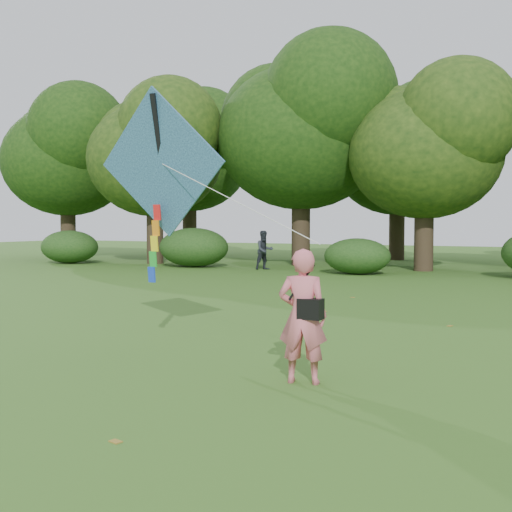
% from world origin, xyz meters
% --- Properties ---
extents(ground, '(100.00, 100.00, 0.00)m').
position_xyz_m(ground, '(0.00, 0.00, 0.00)').
color(ground, '#265114').
rests_on(ground, ground).
extents(man_kite_flyer, '(0.70, 0.54, 1.72)m').
position_xyz_m(man_kite_flyer, '(0.55, 0.16, 0.86)').
color(man_kite_flyer, '#DC6775').
rests_on(man_kite_flyer, ground).
extents(bystander_left, '(1.02, 1.04, 1.69)m').
position_xyz_m(bystander_left, '(-8.34, 17.67, 0.85)').
color(bystander_left, '#242830').
rests_on(bystander_left, ground).
extents(crossbody_bag, '(0.43, 0.20, 0.70)m').
position_xyz_m(crossbody_bag, '(0.67, 0.13, 0.97)').
color(crossbody_bag, black).
rests_on(crossbody_bag, ground).
extents(flying_kite, '(4.53, 1.76, 3.19)m').
position_xyz_m(flying_kite, '(-2.49, 1.46, 2.97)').
color(flying_kite, '#286BAE').
rests_on(flying_kite, ground).
extents(shrub_band, '(39.15, 3.22, 1.88)m').
position_xyz_m(shrub_band, '(-0.72, 17.60, 0.86)').
color(shrub_band, '#264919').
rests_on(shrub_band, ground).
extents(fallen_leaves, '(8.21, 15.08, 0.01)m').
position_xyz_m(fallen_leaves, '(1.02, 5.40, 0.01)').
color(fallen_leaves, olive).
rests_on(fallen_leaves, ground).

